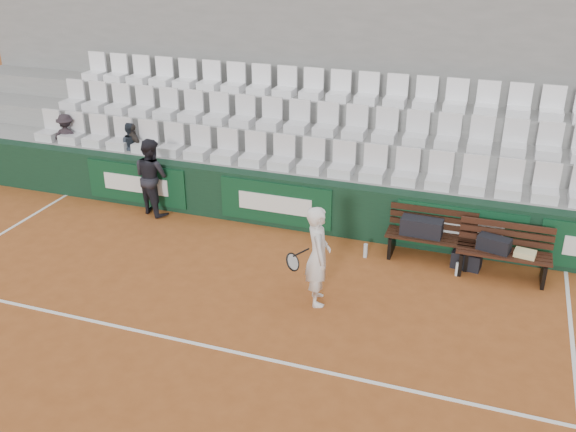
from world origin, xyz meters
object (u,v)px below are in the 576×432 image
(sports_bag_left, at_px, (422,227))
(spectator_a, at_px, (64,117))
(sports_bag_right, at_px, (494,244))
(water_bottle_near, at_px, (365,251))
(bench_left, at_px, (429,248))
(tennis_player, at_px, (318,256))
(sports_bag_ground, at_px, (467,260))
(bench_right, at_px, (502,264))
(water_bottle_far, at_px, (457,269))
(spectator_b, at_px, (132,126))
(spectator_c, at_px, (128,125))
(ball_kid, at_px, (152,177))

(sports_bag_left, relative_size, spectator_a, 0.67)
(spectator_a, bearing_deg, sports_bag_right, 156.71)
(sports_bag_right, relative_size, water_bottle_near, 2.04)
(sports_bag_right, bearing_deg, bench_left, 169.83)
(bench_left, bearing_deg, tennis_player, -126.95)
(sports_bag_ground, bearing_deg, water_bottle_near, -172.98)
(bench_right, height_order, sports_bag_left, sports_bag_left)
(sports_bag_right, distance_m, water_bottle_far, 0.72)
(sports_bag_left, bearing_deg, water_bottle_near, -162.31)
(water_bottle_far, distance_m, tennis_player, 2.58)
(water_bottle_near, distance_m, spectator_b, 5.61)
(water_bottle_far, height_order, tennis_player, tennis_player)
(sports_bag_left, bearing_deg, water_bottle_far, -30.43)
(sports_bag_left, relative_size, tennis_player, 0.44)
(bench_left, distance_m, spectator_a, 8.17)
(spectator_b, height_order, spectator_c, spectator_c)
(bench_right, xyz_separation_m, sports_bag_left, (-1.38, 0.19, 0.38))
(sports_bag_left, distance_m, ball_kid, 5.34)
(tennis_player, bearing_deg, sports_bag_right, 34.84)
(sports_bag_ground, bearing_deg, spectator_a, 173.18)
(water_bottle_far, relative_size, ball_kid, 0.15)
(water_bottle_near, relative_size, spectator_b, 0.26)
(sports_bag_right, distance_m, spectator_b, 7.55)
(water_bottle_far, xyz_separation_m, spectator_c, (-6.96, 1.37, 1.39))
(spectator_a, bearing_deg, bench_left, 157.10)
(water_bottle_far, xyz_separation_m, spectator_a, (-8.54, 1.37, 1.40))
(water_bottle_near, bearing_deg, sports_bag_right, 2.67)
(ball_kid, height_order, spectator_b, spectator_b)
(sports_bag_ground, bearing_deg, sports_bag_right, -15.64)
(sports_bag_ground, distance_m, tennis_player, 2.87)
(water_bottle_near, bearing_deg, spectator_a, 169.85)
(tennis_player, bearing_deg, spectator_b, 149.55)
(sports_bag_right, relative_size, spectator_c, 0.52)
(sports_bag_left, height_order, spectator_c, spectator_c)
(sports_bag_left, height_order, sports_bag_ground, sports_bag_left)
(sports_bag_right, xyz_separation_m, spectator_c, (-7.48, 1.15, 0.93))
(tennis_player, relative_size, spectator_a, 1.54)
(water_bottle_far, bearing_deg, sports_bag_right, 23.14)
(tennis_player, bearing_deg, water_bottle_far, 37.46)
(sports_bag_ground, xyz_separation_m, tennis_player, (-2.10, -1.85, 0.65))
(tennis_player, bearing_deg, ball_kid, 152.59)
(water_bottle_near, xyz_separation_m, tennis_player, (-0.39, -1.64, 0.67))
(sports_bag_ground, xyz_separation_m, spectator_b, (-7.00, 1.04, 1.35))
(water_bottle_far, relative_size, spectator_a, 0.23)
(bench_left, height_order, sports_bag_right, sports_bag_right)
(bench_right, xyz_separation_m, spectator_b, (-7.57, 1.15, 1.27))
(bench_right, bearing_deg, sports_bag_right, 178.41)
(bench_right, bearing_deg, sports_bag_left, 172.13)
(water_bottle_near, relative_size, ball_kid, 0.16)
(spectator_c, bearing_deg, bench_left, 152.06)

